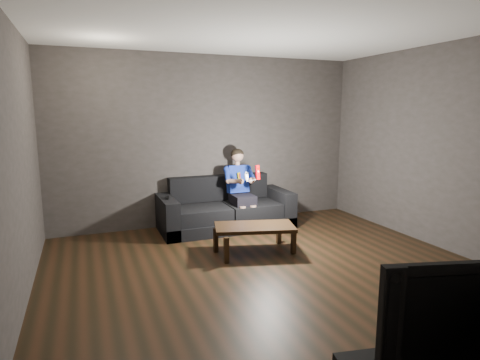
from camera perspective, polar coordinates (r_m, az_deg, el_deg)
name	(u,v)px	position (r m, az deg, el deg)	size (l,w,h in m)	color
floor	(279,279)	(4.55, 5.58, -13.90)	(5.00, 5.00, 0.00)	black
back_wall	(210,141)	(6.50, -4.33, 5.59)	(5.00, 0.04, 2.70)	#383431
left_wall	(7,170)	(3.77, -30.19, 1.25)	(0.04, 5.00, 2.70)	#383431
right_wall	(457,149)	(5.78, 28.53, 3.91)	(0.04, 5.00, 2.70)	#383431
ceiling	(284,21)	(4.26, 6.23, 21.62)	(5.00, 5.00, 0.02)	white
sofa	(225,212)	(6.33, -2.10, -4.53)	(2.05, 0.89, 0.79)	black
child	(240,183)	(6.27, 0.03, -0.42)	(0.49, 0.60, 1.19)	black
wii_remote_red	(258,172)	(5.85, 2.52, 1.09)	(0.05, 0.08, 0.21)	#E30004
nunchuk_white	(247,176)	(5.79, 0.94, 0.51)	(0.07, 0.10, 0.15)	white
wii_remote_black	(167,198)	(5.95, -10.28, -2.49)	(0.08, 0.17, 0.03)	black
coffee_table	(255,229)	(5.21, 2.08, -6.98)	(1.11, 0.75, 0.37)	black
tv	(464,308)	(2.57, 29.22, -15.61)	(1.06, 0.14, 0.61)	black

